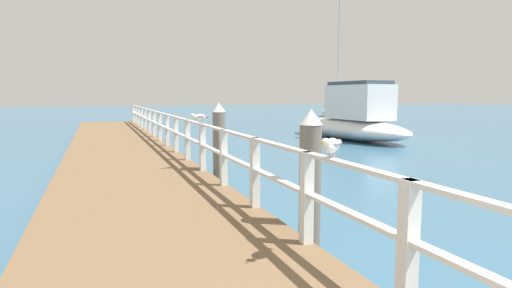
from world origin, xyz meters
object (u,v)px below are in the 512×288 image
Objects in this scene: dock_piling_far at (219,144)px; seagull_foreground at (331,145)px; boat_1 at (339,112)px; boat_4 at (351,120)px; dock_piling_near at (310,180)px; seagull_background at (199,117)px.

dock_piling_far is 4.67× the size of seagull_foreground.
boat_1 is (17.90, 24.37, -0.44)m from dock_piling_far.
seagull_foreground is 15.82m from boat_4.
dock_piling_near is at bearing -90.00° from dock_piling_far.
seagull_foreground is (-0.39, -1.17, 0.60)m from dock_piling_near.
dock_piling_near is 4.31m from dock_piling_far.
seagull_background is at bearing -39.92° from seagull_foreground.
dock_piling_far is (0.00, 4.31, 0.00)m from dock_piling_near.
boat_4 is (8.37, 12.00, -0.06)m from dock_piling_near.
dock_piling_near is 4.59m from seagull_background.
seagull_foreground is at bearing -94.04° from dock_piling_far.
dock_piling_near is 33.81m from boat_1.
dock_piling_far reaches higher than seagull_foreground.
seagull_foreground is (-0.39, -5.48, 0.60)m from dock_piling_far.
boat_4 reaches higher than dock_piling_near.
boat_1 is (18.28, 24.15, -1.04)m from seagull_background.
boat_1 is at bearing -55.30° from seagull_background.
seagull_background is at bearing 94.89° from dock_piling_near.
dock_piling_far is 5.52m from seagull_foreground.
dock_piling_near is 4.67× the size of seagull_foreground.
dock_piling_far is at bearing -43.97° from seagull_foreground.
seagull_foreground and seagull_background have the same top height.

